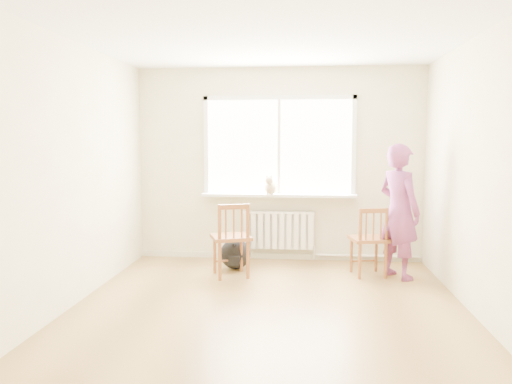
% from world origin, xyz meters
% --- Properties ---
extents(floor, '(4.50, 4.50, 0.00)m').
position_xyz_m(floor, '(0.00, 0.00, 0.00)').
color(floor, '#A27B42').
rests_on(floor, ground).
extents(ceiling, '(4.50, 4.50, 0.00)m').
position_xyz_m(ceiling, '(0.00, 0.00, 2.70)').
color(ceiling, white).
rests_on(ceiling, back_wall).
extents(back_wall, '(4.00, 0.01, 2.70)m').
position_xyz_m(back_wall, '(0.00, 2.25, 1.35)').
color(back_wall, beige).
rests_on(back_wall, ground).
extents(window, '(2.12, 0.05, 1.42)m').
position_xyz_m(window, '(0.00, 2.22, 1.66)').
color(window, white).
rests_on(window, back_wall).
extents(windowsill, '(2.15, 0.22, 0.04)m').
position_xyz_m(windowsill, '(0.00, 2.14, 0.93)').
color(windowsill, white).
rests_on(windowsill, back_wall).
extents(radiator, '(1.00, 0.12, 0.55)m').
position_xyz_m(radiator, '(0.00, 2.16, 0.44)').
color(radiator, white).
rests_on(radiator, back_wall).
extents(heating_pipe, '(1.40, 0.04, 0.04)m').
position_xyz_m(heating_pipe, '(1.25, 2.19, 0.08)').
color(heating_pipe, silver).
rests_on(heating_pipe, back_wall).
extents(baseboard, '(4.00, 0.03, 0.08)m').
position_xyz_m(baseboard, '(0.00, 2.23, 0.04)').
color(baseboard, beige).
rests_on(baseboard, ground).
extents(chair_left, '(0.58, 0.57, 0.93)m').
position_xyz_m(chair_left, '(-0.53, 1.24, 0.47)').
color(chair_left, brown).
rests_on(chair_left, floor).
extents(chair_right, '(0.51, 0.49, 0.87)m').
position_xyz_m(chair_right, '(1.17, 1.43, 0.44)').
color(chair_right, brown).
rests_on(chair_right, floor).
extents(person, '(0.67, 0.72, 1.65)m').
position_xyz_m(person, '(1.51, 1.41, 0.83)').
color(person, '#BA3E4D').
rests_on(person, floor).
extents(cat, '(0.21, 0.42, 0.28)m').
position_xyz_m(cat, '(-0.11, 2.05, 1.06)').
color(cat, '#CFB08D').
rests_on(cat, windowsill).
extents(backpack, '(0.47, 0.41, 0.40)m').
position_xyz_m(backpack, '(-0.54, 1.62, 0.20)').
color(backpack, black).
rests_on(backpack, floor).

